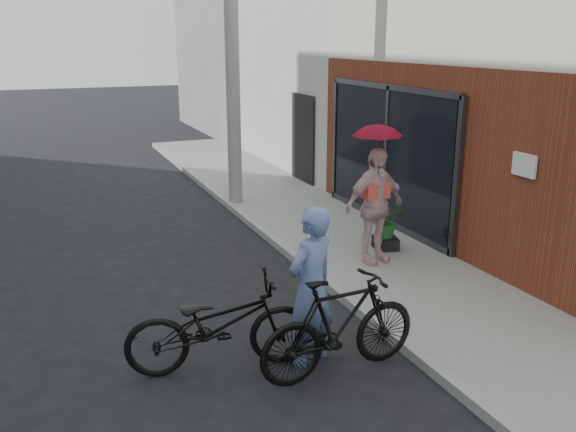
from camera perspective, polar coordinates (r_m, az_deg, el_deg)
ground at (r=7.20m, az=1.87°, el=-11.90°), size 80.00×80.00×0.00m
sidewalk at (r=9.70m, az=8.24°, el=-4.00°), size 2.20×24.00×0.12m
curb at (r=9.18m, az=1.99°, el=-5.02°), size 0.12×24.00×0.12m
plaster_building at (r=17.75m, az=11.39°, el=16.37°), size 8.00×6.00×7.00m
east_building_far at (r=23.88m, az=1.60°, el=16.60°), size 8.00×8.00×7.00m
utility_pole at (r=12.34m, az=-5.30°, el=16.74°), size 0.28×0.28×7.00m
officer at (r=6.49m, az=2.17°, el=-6.58°), size 0.75×0.64×1.76m
bike_left at (r=6.53m, az=-6.46°, el=-10.03°), size 2.06×1.01×1.03m
bike_right at (r=6.41m, az=4.88°, el=-10.19°), size 1.85×0.62×1.10m
kimono_woman at (r=9.16m, az=8.09°, el=0.96°), size 1.09×0.59×1.76m
parasol at (r=8.92m, az=8.39°, el=8.31°), size 0.69×0.69×0.61m
planter at (r=9.97m, az=9.09°, el=-2.50°), size 0.44×0.44×0.19m
potted_plant at (r=9.86m, az=9.20°, el=-0.34°), size 0.53×0.46×0.59m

